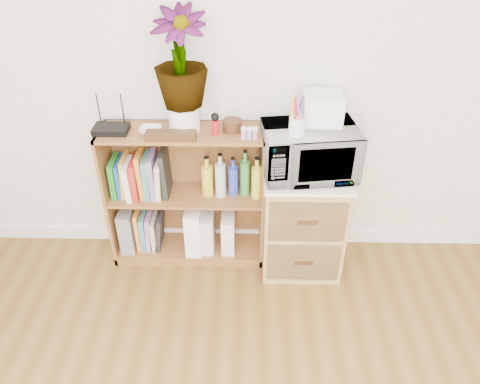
{
  "coord_description": "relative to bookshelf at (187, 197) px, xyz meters",
  "views": [
    {
      "loc": [
        0.05,
        -0.37,
        2.21
      ],
      "look_at": [
        -0.0,
        1.95,
        0.62
      ],
      "focal_mm": 35.0,
      "sensor_mm": 36.0,
      "label": 1
    }
  ],
  "objects": [
    {
      "name": "wooden_bowl",
      "position": [
        0.3,
        0.01,
        0.51
      ],
      "size": [
        0.11,
        0.11,
        0.07
      ],
      "primitive_type": "cylinder",
      "color": "#351A0E",
      "rests_on": "bookshelf"
    },
    {
      "name": "lower_books",
      "position": [
        -0.27,
        0.0,
        -0.28
      ],
      "size": [
        0.18,
        0.19,
        0.3
      ],
      "color": "orange",
      "rests_on": "bookshelf"
    },
    {
      "name": "microwave",
      "position": [
        0.75,
        -0.08,
        0.39
      ],
      "size": [
        0.58,
        0.43,
        0.3
      ],
      "primitive_type": "imported",
      "rotation": [
        0.0,
        0.0,
        0.13
      ],
      "color": "silver",
      "rests_on": "wicker_unit"
    },
    {
      "name": "potted_plant",
      "position": [
        0.02,
        0.02,
        0.9
      ],
      "size": [
        0.3,
        0.3,
        0.54
      ],
      "primitive_type": "imported",
      "color": "#377C31",
      "rests_on": "plant_pot"
    },
    {
      "name": "router",
      "position": [
        -0.41,
        -0.02,
        0.49
      ],
      "size": [
        0.2,
        0.14,
        0.04
      ],
      "primitive_type": "cube",
      "color": "black",
      "rests_on": "bookshelf"
    },
    {
      "name": "magazine_holder_mid",
      "position": [
        0.13,
        -0.01,
        -0.27
      ],
      "size": [
        0.09,
        0.22,
        0.28
      ],
      "primitive_type": "cube",
      "color": "silver",
      "rests_on": "bookshelf"
    },
    {
      "name": "pen_cup",
      "position": [
        0.66,
        -0.16,
        0.59
      ],
      "size": [
        0.09,
        0.09,
        0.1
      ],
      "primitive_type": "cylinder",
      "color": "silver",
      "rests_on": "microwave"
    },
    {
      "name": "wicker_unit",
      "position": [
        0.75,
        -0.08,
        -0.12
      ],
      "size": [
        0.5,
        0.45,
        0.7
      ],
      "primitive_type": "cube",
      "color": "#9E7542",
      "rests_on": "ground"
    },
    {
      "name": "trinket_box",
      "position": [
        -0.05,
        -0.1,
        0.5
      ],
      "size": [
        0.29,
        0.07,
        0.05
      ],
      "primitive_type": "cube",
      "color": "#34200E",
      "rests_on": "bookshelf"
    },
    {
      "name": "cookbooks",
      "position": [
        -0.28,
        0.0,
        0.16
      ],
      "size": [
        0.36,
        0.2,
        0.31
      ],
      "color": "#1E7125",
      "rests_on": "bookshelf"
    },
    {
      "name": "liquor_bottles",
      "position": [
        0.33,
        0.0,
        0.17
      ],
      "size": [
        0.45,
        0.07,
        0.31
      ],
      "color": "gold",
      "rests_on": "bookshelf"
    },
    {
      "name": "skirting_board",
      "position": [
        0.35,
        0.14,
        -0.42
      ],
      "size": [
        4.0,
        0.02,
        0.1
      ],
      "primitive_type": "cube",
      "color": "white",
      "rests_on": "ground"
    },
    {
      "name": "kokeshi_doll",
      "position": [
        0.2,
        -0.04,
        0.52
      ],
      "size": [
        0.04,
        0.04,
        0.09
      ],
      "primitive_type": "cylinder",
      "color": "#A9141C",
      "rests_on": "bookshelf"
    },
    {
      "name": "paint_jars",
      "position": [
        0.4,
        -0.09,
        0.5
      ],
      "size": [
        0.1,
        0.04,
        0.05
      ],
      "primitive_type": "cube",
      "color": "#D37586",
      "rests_on": "bookshelf"
    },
    {
      "name": "white_bowl",
      "position": [
        -0.18,
        -0.03,
        0.49
      ],
      "size": [
        0.13,
        0.13,
        0.03
      ],
      "primitive_type": "imported",
      "color": "white",
      "rests_on": "bookshelf"
    },
    {
      "name": "magazine_holder_left",
      "position": [
        0.04,
        -0.01,
        -0.24
      ],
      "size": [
        0.1,
        0.26,
        0.33
      ],
      "primitive_type": "cube",
      "color": "white",
      "rests_on": "bookshelf"
    },
    {
      "name": "magazine_holder_right",
      "position": [
        0.27,
        -0.01,
        -0.27
      ],
      "size": [
        0.09,
        0.22,
        0.27
      ],
      "primitive_type": "cube",
      "color": "white",
      "rests_on": "bookshelf"
    },
    {
      "name": "file_box",
      "position": [
        -0.41,
        0.0,
        -0.25
      ],
      "size": [
        0.09,
        0.24,
        0.3
      ],
      "primitive_type": "cube",
      "color": "slate",
      "rests_on": "bookshelf"
    },
    {
      "name": "plant_pot",
      "position": [
        0.02,
        0.02,
        0.55
      ],
      "size": [
        0.18,
        0.18,
        0.15
      ],
      "primitive_type": "cylinder",
      "color": "white",
      "rests_on": "bookshelf"
    },
    {
      "name": "bookshelf",
      "position": [
        0.0,
        0.0,
        0.0
      ],
      "size": [
        1.0,
        0.3,
        0.95
      ],
      "primitive_type": "cube",
      "color": "brown",
      "rests_on": "ground"
    },
    {
      "name": "small_appliance",
      "position": [
        0.81,
        -0.0,
        0.63
      ],
      "size": [
        0.22,
        0.18,
        0.18
      ],
      "primitive_type": "cube",
      "color": "white",
      "rests_on": "microwave"
    }
  ]
}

